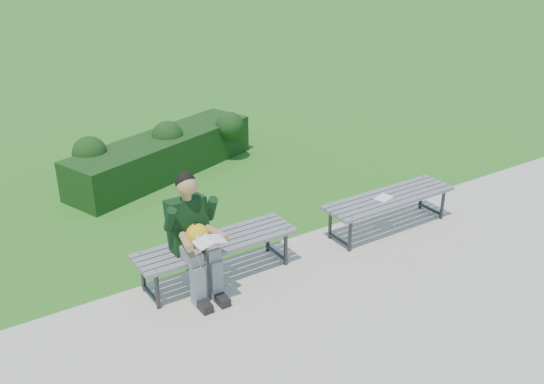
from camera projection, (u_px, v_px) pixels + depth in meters
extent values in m
plane|color=#276E1D|center=(245.00, 254.00, 7.19)|extent=(80.00, 80.00, 0.00)
cube|color=beige|center=(337.00, 330.00, 5.85)|extent=(30.00, 3.50, 0.02)
cube|color=#103B11|center=(163.00, 156.00, 9.31)|extent=(3.28, 1.84, 0.60)
sphere|color=#103B11|center=(90.00, 154.00, 8.64)|extent=(0.64, 0.64, 0.50)
sphere|color=#103B11|center=(168.00, 137.00, 9.30)|extent=(0.62, 0.62, 0.49)
sphere|color=#103B11|center=(230.00, 126.00, 9.77)|extent=(0.59, 0.59, 0.46)
cube|color=slate|center=(225.00, 251.00, 6.36)|extent=(1.80, 0.08, 0.04)
cube|color=slate|center=(221.00, 247.00, 6.44)|extent=(1.80, 0.08, 0.04)
cube|color=slate|center=(216.00, 243.00, 6.52)|extent=(1.80, 0.08, 0.04)
cube|color=slate|center=(212.00, 239.00, 6.60)|extent=(1.80, 0.09, 0.04)
cube|color=slate|center=(207.00, 235.00, 6.68)|extent=(1.80, 0.09, 0.04)
cylinder|color=#2D2D30|center=(157.00, 291.00, 6.08)|extent=(0.04, 0.04, 0.41)
cylinder|color=#2D2D30|center=(143.00, 274.00, 6.37)|extent=(0.04, 0.04, 0.41)
cylinder|color=#2D2D30|center=(148.00, 267.00, 6.15)|extent=(0.04, 0.42, 0.04)
cylinder|color=#2D2D30|center=(151.00, 294.00, 6.29)|extent=(0.04, 0.42, 0.04)
cylinder|color=gray|center=(156.00, 271.00, 5.97)|extent=(0.02, 0.02, 0.01)
cylinder|color=gray|center=(140.00, 253.00, 6.28)|extent=(0.02, 0.02, 0.01)
cylinder|color=#2D2D30|center=(286.00, 249.00, 6.85)|extent=(0.04, 0.04, 0.41)
cylinder|color=#2D2D30|center=(268.00, 235.00, 7.14)|extent=(0.04, 0.04, 0.41)
cylinder|color=#2D2D30|center=(277.00, 228.00, 6.92)|extent=(0.04, 0.42, 0.04)
cylinder|color=#2D2D30|center=(276.00, 253.00, 7.06)|extent=(0.04, 0.42, 0.04)
cylinder|color=gray|center=(287.00, 230.00, 6.74)|extent=(0.02, 0.02, 0.01)
cylinder|color=gray|center=(267.00, 216.00, 7.05)|extent=(0.02, 0.02, 0.01)
cube|color=slate|center=(401.00, 204.00, 7.41)|extent=(1.80, 0.08, 0.04)
cube|color=slate|center=(395.00, 201.00, 7.49)|extent=(1.80, 0.08, 0.04)
cube|color=slate|center=(389.00, 198.00, 7.57)|extent=(1.80, 0.08, 0.04)
cube|color=slate|center=(384.00, 195.00, 7.65)|extent=(1.80, 0.08, 0.04)
cube|color=slate|center=(378.00, 192.00, 7.73)|extent=(1.80, 0.08, 0.04)
cylinder|color=#2D2D30|center=(350.00, 236.00, 7.13)|extent=(0.04, 0.04, 0.41)
cylinder|color=#2D2D30|center=(330.00, 223.00, 7.42)|extent=(0.04, 0.04, 0.41)
cylinder|color=#2D2D30|center=(341.00, 216.00, 7.20)|extent=(0.04, 0.42, 0.04)
cylinder|color=#2D2D30|center=(339.00, 240.00, 7.34)|extent=(0.04, 0.42, 0.04)
cylinder|color=gray|center=(352.00, 218.00, 7.02)|extent=(0.02, 0.02, 0.01)
cylinder|color=gray|center=(330.00, 205.00, 7.33)|extent=(0.02, 0.02, 0.01)
cylinder|color=#2D2D30|center=(442.00, 205.00, 7.91)|extent=(0.04, 0.04, 0.41)
cylinder|color=#2D2D30|center=(421.00, 194.00, 8.20)|extent=(0.04, 0.04, 0.41)
cylinder|color=#2D2D30|center=(433.00, 187.00, 7.97)|extent=(0.04, 0.42, 0.04)
cylinder|color=#2D2D30|center=(430.00, 209.00, 8.11)|extent=(0.04, 0.42, 0.04)
cylinder|color=gray|center=(446.00, 188.00, 7.79)|extent=(0.02, 0.02, 0.01)
cylinder|color=gray|center=(422.00, 177.00, 8.11)|extent=(0.02, 0.02, 0.01)
cube|color=slate|center=(188.00, 253.00, 6.16)|extent=(0.14, 0.42, 0.13)
cube|color=slate|center=(206.00, 247.00, 6.26)|extent=(0.14, 0.42, 0.13)
cube|color=slate|center=(198.00, 285.00, 6.15)|extent=(0.12, 0.13, 0.45)
cube|color=slate|center=(215.00, 279.00, 6.25)|extent=(0.12, 0.13, 0.45)
cube|color=black|center=(203.00, 305.00, 6.15)|extent=(0.11, 0.26, 0.09)
cube|color=black|center=(221.00, 298.00, 6.24)|extent=(0.11, 0.26, 0.09)
cube|color=black|center=(188.00, 224.00, 6.28)|extent=(0.40, 0.30, 0.59)
cylinder|color=#AE804F|center=(187.00, 197.00, 6.13)|extent=(0.10, 0.10, 0.08)
sphere|color=#AE804F|center=(187.00, 186.00, 6.06)|extent=(0.21, 0.21, 0.21)
sphere|color=black|center=(185.00, 182.00, 6.07)|extent=(0.21, 0.21, 0.21)
cylinder|color=black|center=(170.00, 219.00, 6.02)|extent=(0.10, 0.21, 0.30)
cylinder|color=black|center=(211.00, 208.00, 6.25)|extent=(0.10, 0.21, 0.30)
cylinder|color=#AE804F|center=(186.00, 242.00, 5.95)|extent=(0.14, 0.31, 0.08)
cylinder|color=#AE804F|center=(217.00, 233.00, 6.12)|extent=(0.14, 0.31, 0.08)
sphere|color=#AE804F|center=(200.00, 247.00, 5.87)|extent=(0.09, 0.09, 0.09)
sphere|color=#AE804F|center=(218.00, 241.00, 5.96)|extent=(0.09, 0.09, 0.09)
sphere|color=gold|center=(197.00, 235.00, 6.12)|extent=(0.24, 0.24, 0.24)
cone|color=#F94503|center=(202.00, 240.00, 6.04)|extent=(0.07, 0.07, 0.07)
cone|color=black|center=(195.00, 224.00, 6.07)|extent=(0.03, 0.04, 0.07)
cone|color=black|center=(197.00, 223.00, 6.09)|extent=(0.03, 0.04, 0.06)
sphere|color=white|center=(197.00, 238.00, 6.01)|extent=(0.04, 0.04, 0.04)
sphere|color=white|center=(206.00, 235.00, 6.06)|extent=(0.04, 0.04, 0.04)
cube|color=white|center=(203.00, 243.00, 5.84)|extent=(0.15, 0.20, 0.05)
cube|color=white|center=(217.00, 239.00, 5.92)|extent=(0.15, 0.20, 0.05)
cube|color=white|center=(384.00, 198.00, 7.51)|extent=(0.25, 0.21, 0.01)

